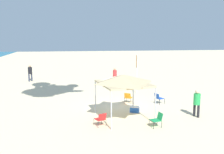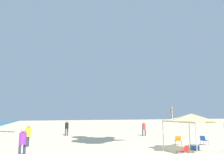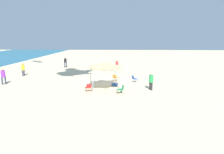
{
  "view_description": "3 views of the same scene",
  "coord_description": "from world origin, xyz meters",
  "px_view_note": "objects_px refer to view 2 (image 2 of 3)",
  "views": [
    {
      "loc": [
        -17.92,
        2.79,
        5.32
      ],
      "look_at": [
        -3.31,
        0.87,
        2.83
      ],
      "focal_mm": 41.86,
      "sensor_mm": 36.0,
      "label": 1
    },
    {
      "loc": [
        -16.45,
        9.79,
        2.94
      ],
      "look_at": [
        -2.54,
        6.08,
        5.23
      ],
      "focal_mm": 34.94,
      "sensor_mm": 36.0,
      "label": 2
    },
    {
      "loc": [
        -21.73,
        -1.51,
        5.26
      ],
      "look_at": [
        -3.26,
        -0.75,
        1.43
      ],
      "focal_mm": 30.93,
      "sensor_mm": 36.0,
      "label": 3
    }
  ],
  "objects_px": {
    "person_near_umbrella": "(23,141)",
    "person_by_tent": "(28,134)",
    "banner_flag": "(172,120)",
    "person_far_stroller": "(67,127)",
    "folding_chair_left_of_tent": "(178,140)",
    "folding_chair_facing_ocean": "(184,150)",
    "folding_chair_near_cooler": "(204,140)",
    "cooler_box": "(195,147)",
    "person_beachcomber": "(144,128)",
    "canopy_tent": "(191,118)"
  },
  "relations": [
    {
      "from": "person_beachcomber",
      "to": "folding_chair_facing_ocean",
      "type": "bearing_deg",
      "value": -81.22
    },
    {
      "from": "person_far_stroller",
      "to": "person_beachcomber",
      "type": "bearing_deg",
      "value": -56.87
    },
    {
      "from": "canopy_tent",
      "to": "folding_chair_near_cooler",
      "type": "height_order",
      "value": "canopy_tent"
    },
    {
      "from": "folding_chair_near_cooler",
      "to": "cooler_box",
      "type": "bearing_deg",
      "value": 104.82
    },
    {
      "from": "cooler_box",
      "to": "banner_flag",
      "type": "relative_size",
      "value": 0.21
    },
    {
      "from": "canopy_tent",
      "to": "folding_chair_left_of_tent",
      "type": "bearing_deg",
      "value": -15.5
    },
    {
      "from": "person_far_stroller",
      "to": "cooler_box",
      "type": "bearing_deg",
      "value": -94.86
    },
    {
      "from": "person_near_umbrella",
      "to": "person_by_tent",
      "type": "distance_m",
      "value": 4.85
    },
    {
      "from": "folding_chair_near_cooler",
      "to": "person_beachcomber",
      "type": "bearing_deg",
      "value": -9.86
    },
    {
      "from": "folding_chair_left_of_tent",
      "to": "person_near_umbrella",
      "type": "xyz_separation_m",
      "value": [
        -2.21,
        12.59,
        0.62
      ]
    },
    {
      "from": "cooler_box",
      "to": "person_beachcomber",
      "type": "height_order",
      "value": "person_beachcomber"
    },
    {
      "from": "person_far_stroller",
      "to": "banner_flag",
      "type": "bearing_deg",
      "value": -74.47
    },
    {
      "from": "folding_chair_near_cooler",
      "to": "person_far_stroller",
      "type": "xyz_separation_m",
      "value": [
        10.94,
        11.32,
        0.61
      ]
    },
    {
      "from": "folding_chair_near_cooler",
      "to": "person_by_tent",
      "type": "height_order",
      "value": "person_by_tent"
    },
    {
      "from": "folding_chair_left_of_tent",
      "to": "person_far_stroller",
      "type": "height_order",
      "value": "person_far_stroller"
    },
    {
      "from": "folding_chair_left_of_tent",
      "to": "person_beachcomber",
      "type": "height_order",
      "value": "person_beachcomber"
    },
    {
      "from": "person_beachcomber",
      "to": "canopy_tent",
      "type": "bearing_deg",
      "value": -74.87
    },
    {
      "from": "person_far_stroller",
      "to": "folding_chair_near_cooler",
      "type": "bearing_deg",
      "value": -84.13
    },
    {
      "from": "canopy_tent",
      "to": "folding_chair_left_of_tent",
      "type": "distance_m",
      "value": 4.21
    },
    {
      "from": "person_far_stroller",
      "to": "person_near_umbrella",
      "type": "relative_size",
      "value": 0.99
    },
    {
      "from": "person_beachcomber",
      "to": "cooler_box",
      "type": "bearing_deg",
      "value": -69.92
    },
    {
      "from": "person_near_umbrella",
      "to": "folding_chair_left_of_tent",
      "type": "bearing_deg",
      "value": -31.25
    },
    {
      "from": "cooler_box",
      "to": "person_beachcomber",
      "type": "bearing_deg",
      "value": -0.36
    },
    {
      "from": "person_near_umbrella",
      "to": "person_by_tent",
      "type": "xyz_separation_m",
      "value": [
        4.85,
        0.17,
        -0.01
      ]
    },
    {
      "from": "person_beachcomber",
      "to": "person_by_tent",
      "type": "distance_m",
      "value": 13.78
    },
    {
      "from": "banner_flag",
      "to": "person_far_stroller",
      "type": "height_order",
      "value": "banner_flag"
    },
    {
      "from": "banner_flag",
      "to": "person_by_tent",
      "type": "bearing_deg",
      "value": 92.63
    },
    {
      "from": "folding_chair_facing_ocean",
      "to": "person_far_stroller",
      "type": "relative_size",
      "value": 0.44
    },
    {
      "from": "banner_flag",
      "to": "person_by_tent",
      "type": "distance_m",
      "value": 14.21
    },
    {
      "from": "person_far_stroller",
      "to": "canopy_tent",
      "type": "bearing_deg",
      "value": -100.15
    },
    {
      "from": "banner_flag",
      "to": "folding_chair_near_cooler",
      "type": "bearing_deg",
      "value": -167.33
    },
    {
      "from": "folding_chair_facing_ocean",
      "to": "cooler_box",
      "type": "relative_size",
      "value": 1.12
    },
    {
      "from": "folding_chair_near_cooler",
      "to": "banner_flag",
      "type": "distance_m",
      "value": 4.2
    },
    {
      "from": "canopy_tent",
      "to": "person_by_tent",
      "type": "relative_size",
      "value": 2.02
    },
    {
      "from": "folding_chair_near_cooler",
      "to": "person_by_tent",
      "type": "relative_size",
      "value": 0.44
    },
    {
      "from": "canopy_tent",
      "to": "cooler_box",
      "type": "distance_m",
      "value": 2.75
    },
    {
      "from": "folding_chair_facing_ocean",
      "to": "person_far_stroller",
      "type": "height_order",
      "value": "person_far_stroller"
    },
    {
      "from": "folding_chair_near_cooler",
      "to": "person_near_umbrella",
      "type": "height_order",
      "value": "person_near_umbrella"
    },
    {
      "from": "folding_chair_facing_ocean",
      "to": "person_by_tent",
      "type": "distance_m",
      "value": 12.67
    },
    {
      "from": "folding_chair_near_cooler",
      "to": "folding_chair_facing_ocean",
      "type": "xyz_separation_m",
      "value": [
        -4.31,
        4.78,
        0.0
      ]
    },
    {
      "from": "folding_chair_near_cooler",
      "to": "cooler_box",
      "type": "relative_size",
      "value": 1.12
    },
    {
      "from": "person_by_tent",
      "to": "person_beachcomber",
      "type": "bearing_deg",
      "value": 118.76
    },
    {
      "from": "folding_chair_near_cooler",
      "to": "folding_chair_left_of_tent",
      "type": "bearing_deg",
      "value": 52.71
    },
    {
      "from": "canopy_tent",
      "to": "person_beachcomber",
      "type": "xyz_separation_m",
      "value": [
        11.26,
        -1.05,
        -1.47
      ]
    },
    {
      "from": "folding_chair_near_cooler",
      "to": "person_near_umbrella",
      "type": "distance_m",
      "value": 14.96
    },
    {
      "from": "banner_flag",
      "to": "person_beachcomber",
      "type": "xyz_separation_m",
      "value": [
        4.41,
        1.35,
        -1.08
      ]
    },
    {
      "from": "folding_chair_facing_ocean",
      "to": "person_far_stroller",
      "type": "bearing_deg",
      "value": -90.02
    },
    {
      "from": "person_near_umbrella",
      "to": "person_by_tent",
      "type": "height_order",
      "value": "person_near_umbrella"
    },
    {
      "from": "folding_chair_near_cooler",
      "to": "canopy_tent",
      "type": "bearing_deg",
      "value": 108.53
    },
    {
      "from": "canopy_tent",
      "to": "person_far_stroller",
      "type": "bearing_deg",
      "value": 29.97
    }
  ]
}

